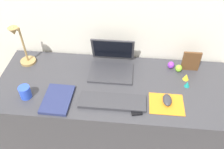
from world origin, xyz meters
TOP-DOWN VIEW (x-y plane):
  - ground_plane at (0.00, 0.00)m, footprint 6.00×6.00m
  - back_wall at (0.00, 0.35)m, footprint 2.76×0.05m
  - desk at (0.00, 0.00)m, footprint 1.56×0.61m
  - laptop at (-0.03, 0.17)m, footprint 0.30×0.27m
  - keyboard at (0.01, -0.16)m, footprint 0.41×0.13m
  - mousepad at (0.34, -0.14)m, footprint 0.21×0.17m
  - mouse at (0.34, -0.12)m, footprint 0.06×0.10m
  - cell_phone at (0.15, -0.18)m, footprint 0.09×0.14m
  - desk_lamp at (-0.64, 0.14)m, footprint 0.11×0.16m
  - notebook_pad at (-0.33, -0.17)m, footprint 0.18×0.24m
  - picture_frame at (0.52, 0.20)m, footprint 0.12×0.02m
  - coffee_mug at (-0.54, -0.16)m, footprint 0.07×0.07m
  - toy_figurine_lime at (0.44, 0.18)m, footprint 0.05×0.05m
  - toy_figurine_teal at (0.48, 0.03)m, footprint 0.04×0.04m
  - toy_figurine_purple at (0.39, 0.21)m, footprint 0.05×0.05m
  - toy_figurine_yellow at (0.48, 0.10)m, footprint 0.04×0.04m

SIDE VIEW (x-z plane):
  - ground_plane at x=0.00m, z-range 0.00..0.00m
  - desk at x=0.00m, z-range 0.00..0.74m
  - mousepad at x=0.34m, z-range 0.74..0.74m
  - cell_phone at x=0.15m, z-range 0.74..0.75m
  - keyboard at x=0.01m, z-range 0.74..0.76m
  - notebook_pad at x=-0.33m, z-range 0.74..0.76m
  - toy_figurine_teal at x=0.48m, z-range 0.74..0.78m
  - mouse at x=0.34m, z-range 0.74..0.78m
  - toy_figurine_yellow at x=0.48m, z-range 0.74..0.79m
  - toy_figurine_lime at x=0.44m, z-range 0.74..0.79m
  - toy_figurine_purple at x=0.39m, z-range 0.74..0.79m
  - coffee_mug at x=-0.54m, z-range 0.74..0.82m
  - laptop at x=-0.03m, z-range 0.69..0.90m
  - back_wall at x=0.00m, z-range 0.00..1.63m
  - picture_frame at x=0.52m, z-range 0.74..0.89m
  - desk_lamp at x=-0.64m, z-range 0.73..1.07m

